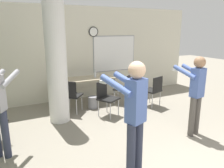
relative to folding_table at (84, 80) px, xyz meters
name	(u,v)px	position (x,y,z in m)	size (l,w,h in m)	color
wall_back	(80,54)	(0.11, 0.60, 0.70)	(8.00, 0.15, 2.80)	beige
support_pillar	(56,63)	(-0.96, -0.93, 0.70)	(0.46, 0.46, 2.80)	white
folding_table	(84,80)	(0.00, 0.00, 0.00)	(1.82, 0.67, 0.75)	tan
bottle_on_table	(95,74)	(0.34, -0.02, 0.14)	(0.08, 0.08, 0.23)	silver
waste_bin	(93,102)	(0.06, -0.50, -0.54)	(0.25, 0.25, 0.33)	gray
chair_table_left	(71,94)	(-0.56, -0.57, -0.19)	(0.62, 0.62, 0.87)	black
chair_table_front	(106,96)	(0.17, -1.13, -0.19)	(0.60, 0.60, 0.87)	black
chair_table_right	(125,87)	(1.03, -0.56, -0.19)	(0.62, 0.62, 0.87)	black
chair_mid_room	(153,89)	(1.64, -1.13, -0.19)	(0.54, 0.54, 0.87)	black
person_playing_side	(196,90)	(1.33, -2.87, 0.26)	(0.42, 0.62, 1.63)	#514C47
person_playing_front	(134,112)	(-0.49, -3.44, 0.32)	(0.54, 0.69, 1.73)	#2D3347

